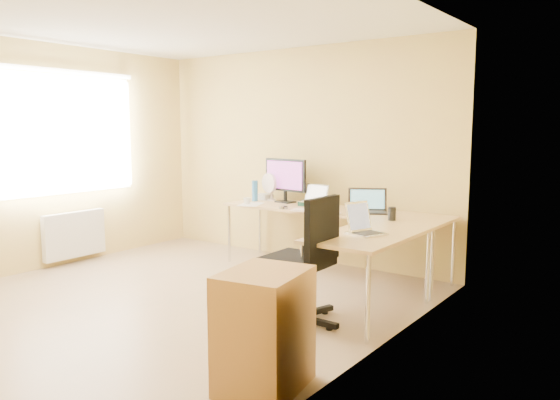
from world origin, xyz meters
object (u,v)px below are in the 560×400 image
Objects in this scene: desk_main at (332,241)px; cabinet at (264,333)px; laptop_center at (313,193)px; office_chair at (296,264)px; mug at (247,201)px; monitor at (285,181)px; laptop_black at (368,201)px; water_bottle at (255,191)px; desk_fan at (272,188)px; laptop_return at (367,222)px; desk_return at (369,274)px; keyboard at (313,211)px.

cabinet is at bearing -67.64° from desk_main.
laptop_center is 1.83m from office_chair.
laptop_center is at bearing 25.96° from mug.
laptop_black is (1.19, -0.15, -0.14)m from monitor.
desk_fan is (0.15, 0.14, 0.03)m from water_bottle.
laptop_black is 2.73m from cabinet.
desk_main is 1.11m from mug.
laptop_return is at bearing -21.45° from mug.
desk_return is 4.24× the size of laptop_center.
desk_main is at bearing 61.59° from laptop_return.
desk_fan is 2.31m from office_chair.
office_chair is (1.56, -1.23, -0.27)m from mug.
monitor is at bearing 137.91° from keyboard.
laptop_center is 0.39× the size of cabinet.
desk_return is 1.62m from cabinet.
laptop_black is 1.27× the size of laptop_return.
monitor is 2.44× the size of water_bottle.
monitor is 1.21m from laptop_black.
laptop_black reaches higher than keyboard.
desk_main is 0.59m from laptop_center.
keyboard is 1.31m from laptop_return.
laptop_black is 1.46m from mug.
monitor is 2.12m from laptop_return.
desk_fan is at bearing 116.74° from cabinet.
monitor is at bearing 142.82° from laptop_black.
office_chair is at bearing -127.90° from desk_return.
keyboard is 0.43× the size of office_chair.
mug is 2.12m from laptop_return.
desk_fan is 2.31m from laptop_return.
desk_fan is 0.40× the size of cabinet.
laptop_black is 1.30× the size of desk_fan.
cabinet is at bearing -48.26° from mug.
keyboard is at bearing 146.03° from desk_return.
desk_fan is (-0.97, 0.16, 0.52)m from desk_main.
desk_return is at bearing -43.32° from keyboard.
water_bottle is 0.23× the size of office_chair.
laptop_black is at bearing 11.59° from mug.
desk_main is 5.58× the size of keyboard.
monitor is at bearing 11.79° from desk_fan.
keyboard is at bearing 179.85° from laptop_black.
laptop_center is 1.20× the size of water_bottle.
water_bottle is 0.21m from desk_fan.
laptop_center is 0.74× the size of laptop_black.
office_chair reaches higher than laptop_return.
mug is at bearing 161.37° from laptop_black.
laptop_return is 0.70m from office_chair.
laptop_center is at bearing 170.87° from desk_main.
laptop_return is at bearing 83.87° from cabinet.
desk_main is 0.99m from monitor.
keyboard is 2.61m from cabinet.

